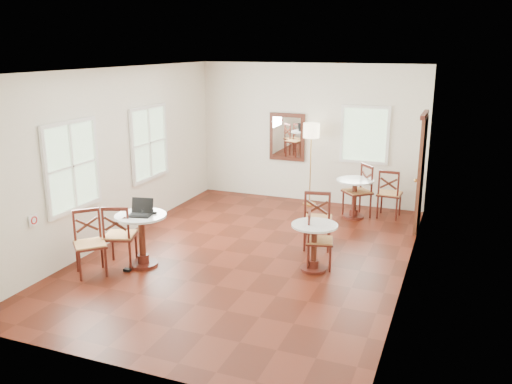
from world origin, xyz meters
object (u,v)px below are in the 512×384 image
Objects in this scene: chair_mid_a at (317,219)px; mouse at (154,213)px; cafe_table_mid at (314,242)px; chair_back_a at (389,194)px; navy_mug at (150,210)px; cafe_table_near at (142,234)px; chair_near_a at (120,235)px; chair_near_b at (90,243)px; cafe_table_back at (354,194)px; water_glass at (142,212)px; chair_mid_b at (318,240)px; floor_lamp at (311,136)px; laptop at (141,211)px; chair_back_b at (358,191)px; power_adapter at (127,270)px.

mouse is (-2.18, -1.59, 0.33)m from chair_mid_a.
cafe_table_mid is 7.98× the size of mouse.
chair_back_a is 4.93m from navy_mug.
cafe_table_near is 0.83× the size of chair_near_a.
chair_near_b is (-0.24, -0.41, -0.01)m from chair_near_a.
cafe_table_back is 5.25m from chair_near_b.
chair_mid_a is at bearing 36.23° from water_glass.
cafe_table_near is 0.93× the size of chair_mid_b.
floor_lamp reaches higher than laptop.
chair_near_a reaches higher than cafe_table_near.
laptop is 0.16m from navy_mug.
chair_mid_a is at bearing 23.96° from laptop.
chair_back_a is at bearing 59.89° from mouse.
chair_back_b is at bearing 54.74° from cafe_table_near.
water_glass is at bearing 96.04° from chair_mid_b.
chair_mid_b is at bearing 94.87° from chair_mid_a.
power_adapter is at bearing 28.30° from chair_mid_a.
cafe_table_near reaches higher than cafe_table_back.
floor_lamp reaches higher than power_adapter.
mouse is at bearing 54.22° from chair_back_a.
chair_near_b reaches higher than chair_mid_b.
chair_near_a is 0.48m from chair_near_b.
chair_near_b is at bearing -113.80° from floor_lamp.
chair_mid_a is 11.27× the size of mouse.
navy_mug reaches higher than power_adapter.
chair_near_a is 3.25m from chair_mid_a.
chair_mid_a is at bearing 1.89° from chair_mid_b.
chair_mid_a is at bearing 39.25° from power_adapter.
navy_mug is at bearing 170.44° from mouse.
cafe_table_near is at bearing -125.56° from cafe_table_back.
chair_mid_b is 2.57m from mouse.
floor_lamp is at bearing -82.39° from chair_mid_a.
mouse is (0.17, 0.11, -0.04)m from laptop.
cafe_table_back is at bearing 42.45° from laptop.
chair_near_b reaches higher than navy_mug.
chair_mid_a is 2.37m from chair_back_a.
cafe_table_near is at bearing -172.62° from water_glass.
chair_mid_a is 1.17× the size of chair_mid_b.
water_glass is at bearing 25.29° from chair_mid_a.
chair_mid_a reaches higher than chair_back_a.
mouse is at bearing -76.46° from chair_back_b.
chair_back_b is at bearing 55.79° from power_adapter.
cafe_table_back is at bearing 88.96° from cafe_table_mid.
chair_back_b is 10.67× the size of navy_mug.
cafe_table_back is 0.79× the size of chair_back_a.
cafe_table_back is 4.32m from navy_mug.
power_adapter is (-0.11, -0.30, -0.88)m from laptop.
chair_back_a is at bearing 77.29° from cafe_table_mid.
chair_back_b is at bearing -15.54° from chair_mid_b.
chair_back_a is (3.56, 4.04, -0.01)m from chair_near_a.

